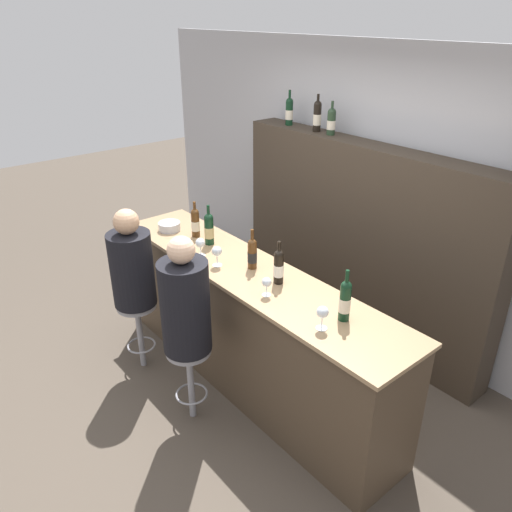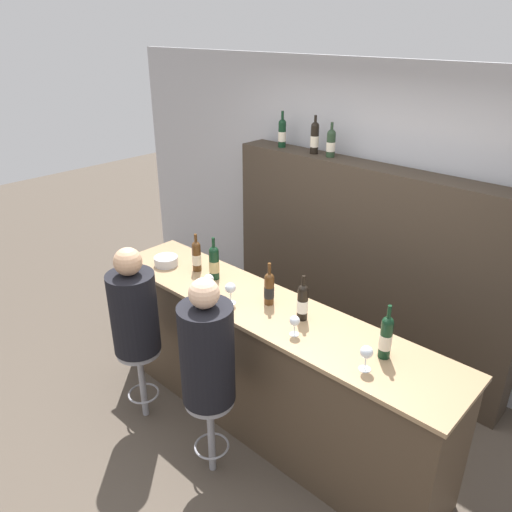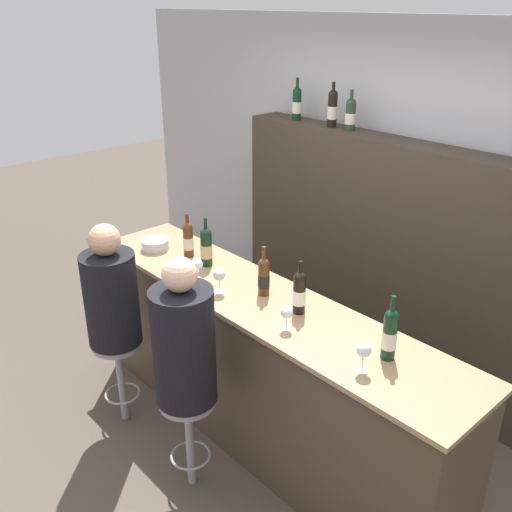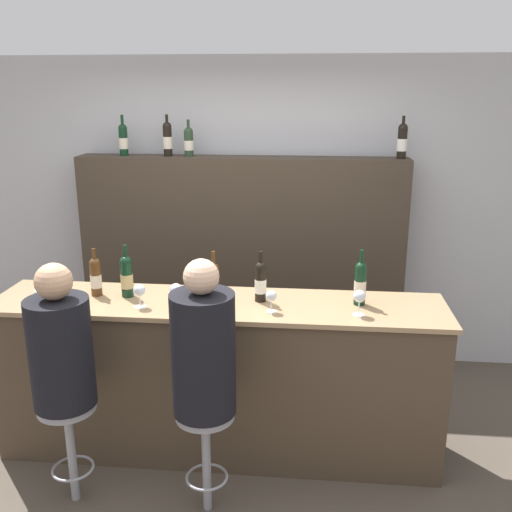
# 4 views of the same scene
# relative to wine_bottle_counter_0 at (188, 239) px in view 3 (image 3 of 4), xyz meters

# --- Properties ---
(ground_plane) EXTENTS (16.00, 16.00, 0.00)m
(ground_plane) POSITION_rel_wine_bottle_counter_0_xyz_m (0.79, -0.33, -1.18)
(ground_plane) COLOR #4C4238
(wall_back) EXTENTS (6.40, 0.05, 2.60)m
(wall_back) POSITION_rel_wine_bottle_counter_0_xyz_m (0.79, 1.45, 0.12)
(wall_back) COLOR #B2B2B7
(wall_back) RESTS_ON ground_plane
(bar_counter) EXTENTS (2.85, 0.60, 1.05)m
(bar_counter) POSITION_rel_wine_bottle_counter_0_xyz_m (0.79, -0.05, -0.65)
(bar_counter) COLOR #473828
(bar_counter) RESTS_ON ground_plane
(back_bar_cabinet) EXTENTS (2.67, 0.28, 1.81)m
(back_bar_cabinet) POSITION_rel_wine_bottle_counter_0_xyz_m (0.79, 1.22, -0.27)
(back_bar_cabinet) COLOR #382D23
(back_bar_cabinet) RESTS_ON ground_plane
(wine_bottle_counter_0) EXTENTS (0.07, 0.07, 0.31)m
(wine_bottle_counter_0) POSITION_rel_wine_bottle_counter_0_xyz_m (0.00, 0.00, 0.00)
(wine_bottle_counter_0) COLOR #4C2D14
(wine_bottle_counter_0) RESTS_ON bar_counter
(wine_bottle_counter_1) EXTENTS (0.08, 0.08, 0.34)m
(wine_bottle_counter_1) POSITION_rel_wine_bottle_counter_0_xyz_m (0.20, -0.00, 0.01)
(wine_bottle_counter_1) COLOR black
(wine_bottle_counter_1) RESTS_ON bar_counter
(wine_bottle_counter_2) EXTENTS (0.07, 0.07, 0.32)m
(wine_bottle_counter_2) POSITION_rel_wine_bottle_counter_0_xyz_m (0.77, 0.00, -0.00)
(wine_bottle_counter_2) COLOR #4C2D14
(wine_bottle_counter_2) RESTS_ON bar_counter
(wine_bottle_counter_3) EXTENTS (0.07, 0.07, 0.32)m
(wine_bottle_counter_3) POSITION_rel_wine_bottle_counter_0_xyz_m (1.06, -0.00, 0.00)
(wine_bottle_counter_3) COLOR black
(wine_bottle_counter_3) RESTS_ON bar_counter
(wine_bottle_counter_4) EXTENTS (0.07, 0.07, 0.35)m
(wine_bottle_counter_4) POSITION_rel_wine_bottle_counter_0_xyz_m (1.68, 0.00, 0.01)
(wine_bottle_counter_4) COLOR black
(wine_bottle_counter_4) RESTS_ON bar_counter
(wine_bottle_backbar_0) EXTENTS (0.07, 0.07, 0.32)m
(wine_bottle_backbar_0) POSITION_rel_wine_bottle_counter_0_xyz_m (-0.17, 1.22, 0.76)
(wine_bottle_backbar_0) COLOR black
(wine_bottle_backbar_0) RESTS_ON back_bar_cabinet
(wine_bottle_backbar_1) EXTENTS (0.07, 0.07, 0.33)m
(wine_bottle_backbar_1) POSITION_rel_wine_bottle_counter_0_xyz_m (0.20, 1.22, 0.77)
(wine_bottle_backbar_1) COLOR black
(wine_bottle_backbar_1) RESTS_ON back_bar_cabinet
(wine_bottle_backbar_2) EXTENTS (0.08, 0.08, 0.29)m
(wine_bottle_backbar_2) POSITION_rel_wine_bottle_counter_0_xyz_m (0.37, 1.22, 0.75)
(wine_bottle_backbar_2) COLOR #233823
(wine_bottle_backbar_2) RESTS_ON back_bar_cabinet
(wine_glass_0) EXTENTS (0.08, 0.08, 0.15)m
(wine_glass_0) POSITION_rel_wine_bottle_counter_0_xyz_m (0.34, -0.18, -0.02)
(wine_glass_0) COLOR silver
(wine_glass_0) RESTS_ON bar_counter
(wine_glass_1) EXTENTS (0.08, 0.08, 0.16)m
(wine_glass_1) POSITION_rel_wine_bottle_counter_0_xyz_m (0.57, -0.18, -0.01)
(wine_glass_1) COLOR silver
(wine_glass_1) RESTS_ON bar_counter
(wine_glass_2) EXTENTS (0.07, 0.07, 0.14)m
(wine_glass_2) POSITION_rel_wine_bottle_counter_0_xyz_m (1.14, -0.18, -0.03)
(wine_glass_2) COLOR silver
(wine_glass_2) RESTS_ON bar_counter
(wine_glass_3) EXTENTS (0.07, 0.07, 0.16)m
(wine_glass_3) POSITION_rel_wine_bottle_counter_0_xyz_m (1.66, -0.18, -0.02)
(wine_glass_3) COLOR silver
(wine_glass_3) RESTS_ON bar_counter
(metal_bowl) EXTENTS (0.19, 0.19, 0.07)m
(metal_bowl) POSITION_rel_wine_bottle_counter_0_xyz_m (-0.26, -0.11, -0.09)
(metal_bowl) COLOR #B7B7BC
(metal_bowl) RESTS_ON bar_counter
(bar_stool_left) EXTENTS (0.32, 0.32, 0.63)m
(bar_stool_left) POSITION_rel_wine_bottle_counter_0_xyz_m (0.03, -0.63, -0.69)
(bar_stool_left) COLOR gray
(bar_stool_left) RESTS_ON ground_plane
(guest_seated_left) EXTENTS (0.34, 0.34, 0.82)m
(guest_seated_left) POSITION_rel_wine_bottle_counter_0_xyz_m (0.03, -0.63, -0.19)
(guest_seated_left) COLOR black
(guest_seated_left) RESTS_ON bar_stool_left
(bar_stool_right) EXTENTS (0.32, 0.32, 0.63)m
(bar_stool_right) POSITION_rel_wine_bottle_counter_0_xyz_m (0.82, -0.63, -0.69)
(bar_stool_right) COLOR gray
(bar_stool_right) RESTS_ON ground_plane
(guest_seated_right) EXTENTS (0.34, 0.34, 0.87)m
(guest_seated_right) POSITION_rel_wine_bottle_counter_0_xyz_m (0.82, -0.63, -0.17)
(guest_seated_right) COLOR black
(guest_seated_right) RESTS_ON bar_stool_right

